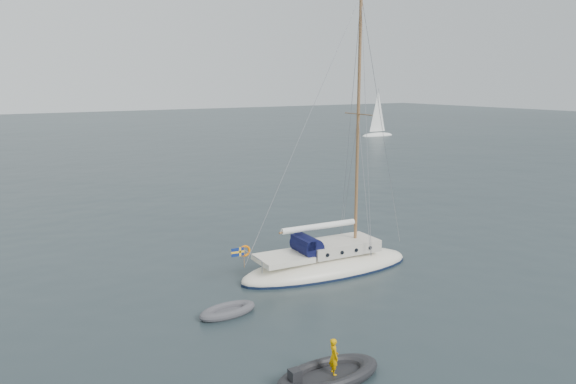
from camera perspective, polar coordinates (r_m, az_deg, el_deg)
ground at (r=27.03m, az=-0.87°, el=-8.64°), size 300.00×300.00×0.00m
sailboat at (r=27.55m, az=4.04°, el=-5.99°), size 9.64×2.89×13.72m
dinghy at (r=23.05m, az=-6.16°, el=-11.92°), size 2.49×1.12×0.36m
rib at (r=18.42m, az=4.10°, el=-17.98°), size 3.66×1.67×1.38m
distant_yacht_b at (r=95.28m, az=9.11°, el=7.77°), size 6.28×3.35×8.32m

